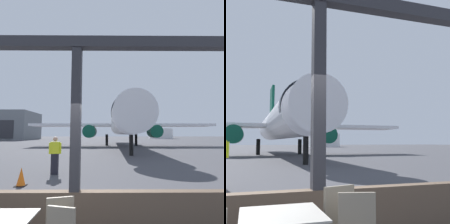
# 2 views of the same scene
# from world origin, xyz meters

# --- Properties ---
(ground_plane) EXTENTS (220.00, 220.00, 0.00)m
(ground_plane) POSITION_xyz_m (0.00, 40.00, 0.00)
(ground_plane) COLOR #424247
(window_frame) EXTENTS (8.09, 0.24, 3.97)m
(window_frame) POSITION_xyz_m (0.00, 0.00, 1.36)
(window_frame) COLOR brown
(window_frame) RESTS_ON ground
(cafe_chair_aisle_left) EXTENTS (0.47, 0.47, 0.94)m
(cafe_chair_aisle_left) POSITION_xyz_m (0.01, -1.20, 0.55)
(cafe_chair_aisle_left) COLOR gray
(cafe_chair_aisle_left) RESTS_ON ground
(airplane) EXTENTS (28.21, 33.29, 10.31)m
(airplane) POSITION_xyz_m (2.56, 26.52, 3.54)
(airplane) COLOR silver
(airplane) RESTS_ON ground
(fuel_storage_tank) EXTENTS (9.66, 9.66, 4.06)m
(fuel_storage_tank) POSITION_xyz_m (21.68, 79.06, 2.03)
(fuel_storage_tank) COLOR white
(fuel_storage_tank) RESTS_ON ground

